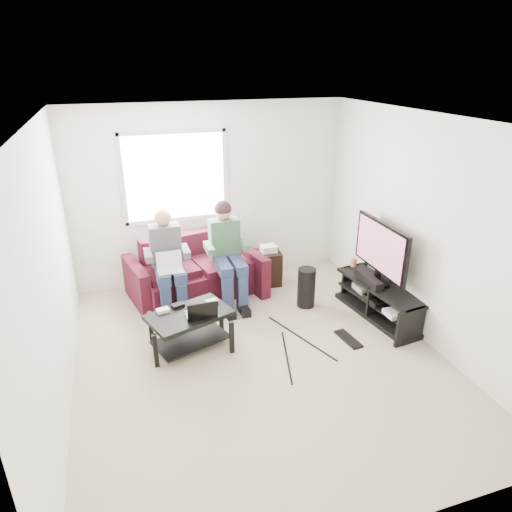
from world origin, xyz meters
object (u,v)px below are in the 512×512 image
(subwoofer, at_px, (306,288))
(end_table, at_px, (268,267))
(sofa, at_px, (195,274))
(tv, at_px, (381,249))
(tv_stand, at_px, (379,302))
(coffee_table, at_px, (190,322))

(subwoofer, height_order, end_table, end_table)
(sofa, bearing_deg, subwoofer, -30.62)
(tv, distance_m, end_table, 1.76)
(tv, height_order, subwoofer, tv)
(tv_stand, relative_size, tv, 1.29)
(tv, relative_size, subwoofer, 2.00)
(tv, xyz_separation_m, end_table, (-1.05, 1.25, -0.64))
(tv_stand, xyz_separation_m, end_table, (-1.06, 1.35, 0.07))
(sofa, distance_m, tv, 2.56)
(tv, bearing_deg, end_table, 130.07)
(coffee_table, height_order, tv, tv)
(sofa, relative_size, end_table, 3.18)
(sofa, relative_size, coffee_table, 1.87)
(coffee_table, xyz_separation_m, subwoofer, (1.68, 0.49, -0.06))
(sofa, relative_size, tv_stand, 1.38)
(end_table, bearing_deg, sofa, 179.60)
(subwoofer, distance_m, end_table, 0.84)
(tv_stand, relative_size, end_table, 2.31)
(tv_stand, distance_m, end_table, 1.72)
(coffee_table, xyz_separation_m, end_table, (1.41, 1.29, -0.06))
(tv_stand, bearing_deg, sofa, 147.74)
(subwoofer, bearing_deg, tv_stand, -34.94)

